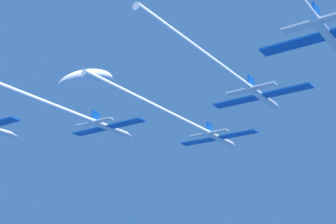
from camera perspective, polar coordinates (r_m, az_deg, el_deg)
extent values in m
cylinder|color=silver|center=(117.47, 5.81, -2.99)|extent=(1.28, 11.66, 1.28)
cone|color=silver|center=(123.55, 7.40, -3.76)|extent=(1.26, 2.57, 1.26)
ellipsoid|color=black|center=(119.80, 6.39, -3.03)|extent=(0.90, 2.33, 0.64)
cube|color=#0F51B2|center=(119.37, 3.54, -3.33)|extent=(8.86, 2.57, 0.28)
cube|color=#0F51B2|center=(114.77, 7.89, -2.50)|extent=(8.86, 2.57, 0.28)
cube|color=#0F51B2|center=(114.03, 4.66, -1.69)|extent=(0.34, 2.10, 1.87)
cube|color=silver|center=(114.62, 3.48, -2.63)|extent=(3.99, 1.54, 0.28)
cube|color=silver|center=(112.15, 5.79, -2.18)|extent=(3.99, 1.54, 0.28)
cylinder|color=white|center=(96.83, -1.46, 0.57)|extent=(1.15, 39.45, 1.15)
cylinder|color=silver|center=(112.35, -6.59, -1.80)|extent=(1.28, 11.66, 1.28)
cone|color=silver|center=(117.57, -4.34, -2.69)|extent=(1.26, 2.57, 1.26)
ellipsoid|color=black|center=(114.37, -5.75, -1.87)|extent=(0.90, 2.33, 0.64)
cube|color=#0F51B2|center=(115.19, -8.70, -2.15)|extent=(8.86, 2.57, 0.28)
cube|color=#0F51B2|center=(108.82, -4.76, -1.27)|extent=(8.86, 2.57, 0.28)
cube|color=#0F51B2|center=(109.56, -8.14, -0.40)|extent=(0.34, 2.10, 1.87)
cube|color=silver|center=(110.61, -9.27, -1.38)|extent=(3.99, 1.54, 0.28)
cube|color=silver|center=(107.21, -7.21, -0.90)|extent=(3.99, 1.54, 0.28)
cylinder|color=white|center=(97.92, -14.86, 1.46)|extent=(1.15, 31.81, 1.15)
cylinder|color=silver|center=(94.84, 10.59, 1.65)|extent=(1.28, 11.66, 1.28)
cone|color=silver|center=(101.03, 12.24, 0.43)|extent=(1.26, 2.57, 1.26)
ellipsoid|color=black|center=(97.25, 11.19, 1.49)|extent=(0.90, 2.33, 0.64)
cube|color=#0F51B2|center=(96.30, 7.70, 1.15)|extent=(8.86, 2.57, 0.28)
cube|color=#0F51B2|center=(92.61, 13.31, 2.38)|extent=(8.86, 2.57, 0.28)
cube|color=#0F51B2|center=(91.45, 9.33, 3.45)|extent=(0.34, 2.10, 1.87)
cube|color=silver|center=(91.69, 7.84, 2.25)|extent=(3.99, 1.54, 0.28)
cube|color=silver|center=(89.69, 10.85, 2.93)|extent=(3.99, 1.54, 0.28)
cylinder|color=white|center=(76.72, 3.81, 6.62)|extent=(1.15, 32.33, 1.15)
cone|color=silver|center=(118.03, -16.89, -2.55)|extent=(1.26, 2.57, 1.26)
cube|color=#0F51B2|center=(109.69, -18.27, -1.13)|extent=(8.86, 2.57, 0.28)
cylinder|color=silver|center=(72.69, 17.66, 8.08)|extent=(1.28, 11.66, 1.28)
ellipsoid|color=black|center=(75.15, 18.21, 7.66)|extent=(0.90, 2.33, 0.64)
cube|color=#0F51B2|center=(73.49, 13.74, 7.37)|extent=(8.86, 2.57, 0.28)
cube|color=#0F51B2|center=(69.45, 16.36, 10.79)|extent=(0.34, 2.10, 1.87)
cube|color=silver|center=(69.17, 14.34, 9.22)|extent=(3.99, 1.54, 0.28)
ellipsoid|color=white|center=(198.97, -9.38, 3.20)|extent=(25.93, 14.26, 9.08)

